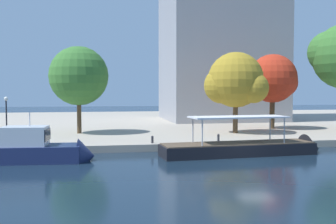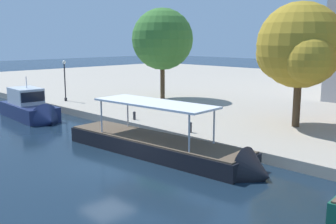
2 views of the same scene
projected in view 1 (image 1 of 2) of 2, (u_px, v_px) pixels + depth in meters
name	position (u px, v px, depth m)	size (l,w,h in m)	color
ground_plane	(255.00, 163.00, 28.68)	(220.00, 220.00, 0.00)	#142333
dock_promenade	(170.00, 122.00, 62.14)	(120.00, 55.00, 0.63)	#A39989
motor_yacht_0	(40.00, 152.00, 29.12)	(8.12, 3.19, 4.53)	navy
tour_boat_1	(249.00, 150.00, 32.40)	(14.06, 3.84, 4.17)	black
mooring_bollard_1	(152.00, 139.00, 34.75)	(0.23, 0.23, 0.66)	#2D2D33
mooring_bollard_2	(218.00, 138.00, 35.70)	(0.23, 0.23, 0.72)	#2D2D33
lamp_post	(6.00, 118.00, 33.69)	(0.34, 0.34, 4.09)	black
tree_0	(235.00, 82.00, 42.72)	(6.46, 6.04, 8.77)	#4C3823
tree_2	(273.00, 80.00, 47.87)	(6.05, 5.84, 9.00)	#4C3823
tree_3	(79.00, 75.00, 42.45)	(6.34, 6.34, 9.36)	#4C3823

